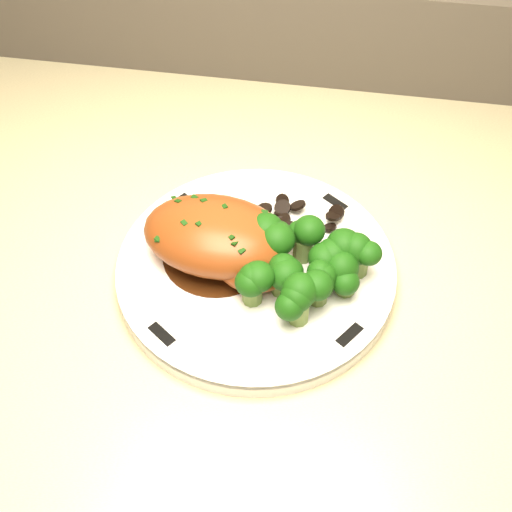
% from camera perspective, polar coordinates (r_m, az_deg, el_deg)
% --- Properties ---
extents(counter, '(2.18, 0.72, 1.06)m').
position_cam_1_polar(counter, '(0.99, 1.57, -19.29)').
color(counter, brown).
rests_on(counter, ground).
extents(plate, '(0.28, 0.28, 0.02)m').
position_cam_1_polar(plate, '(0.58, -0.00, -1.17)').
color(plate, white).
rests_on(plate, counter).
extents(rim_accent_0, '(0.03, 0.02, 0.00)m').
position_cam_1_polar(rim_accent_0, '(0.63, 7.05, 4.74)').
color(rim_accent_0, black).
rests_on(rim_accent_0, plate).
extents(rim_accent_1, '(0.02, 0.03, 0.00)m').
position_cam_1_polar(rim_accent_1, '(0.63, -6.99, 4.78)').
color(rim_accent_1, black).
rests_on(rim_accent_1, plate).
extents(rim_accent_2, '(0.03, 0.02, 0.00)m').
position_cam_1_polar(rim_accent_2, '(0.54, -8.38, -6.91)').
color(rim_accent_2, black).
rests_on(rim_accent_2, plate).
extents(rim_accent_3, '(0.02, 0.03, 0.00)m').
position_cam_1_polar(rim_accent_3, '(0.53, 8.32, -6.96)').
color(rim_accent_3, black).
rests_on(rim_accent_3, plate).
extents(gravy_pool, '(0.10, 0.10, 0.00)m').
position_cam_1_polar(gravy_pool, '(0.58, -3.45, 0.13)').
color(gravy_pool, '#341909').
rests_on(gravy_pool, plate).
extents(chicken_breast, '(0.14, 0.10, 0.05)m').
position_cam_1_polar(chicken_breast, '(0.56, -3.20, 1.48)').
color(chicken_breast, '#954419').
rests_on(chicken_breast, plate).
extents(mushroom_pile, '(0.07, 0.05, 0.02)m').
position_cam_1_polar(mushroom_pile, '(0.61, 3.90, 3.02)').
color(mushroom_pile, black).
rests_on(mushroom_pile, plate).
extents(broccoli_florets, '(0.12, 0.09, 0.04)m').
position_cam_1_polar(broccoli_florets, '(0.54, 4.06, -0.97)').
color(broccoli_florets, olive).
rests_on(broccoli_florets, plate).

